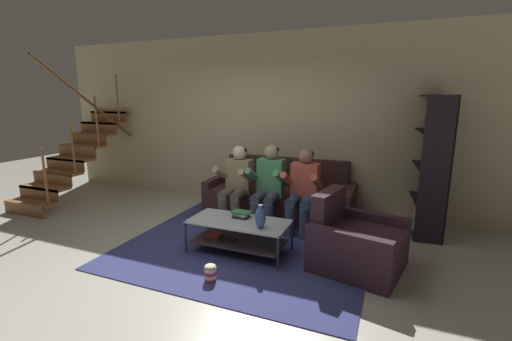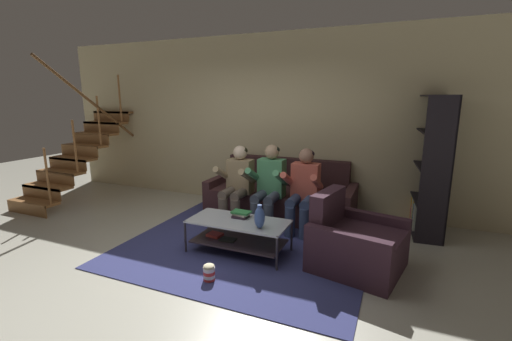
# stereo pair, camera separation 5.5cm
# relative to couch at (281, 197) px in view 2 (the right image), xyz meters

# --- Properties ---
(ground) EXTENTS (16.80, 16.80, 0.00)m
(ground) POSITION_rel_couch_xyz_m (-0.49, -1.95, -0.29)
(ground) COLOR #AEAC9C
(back_partition) EXTENTS (8.40, 0.12, 2.90)m
(back_partition) POSITION_rel_couch_xyz_m (-0.49, 0.51, 1.16)
(back_partition) COLOR #C0B288
(back_partition) RESTS_ON ground
(staircase_run) EXTENTS (0.92, 2.20, 2.50)m
(staircase_run) POSITION_rel_couch_xyz_m (-3.75, -0.57, 0.62)
(staircase_run) COLOR #946034
(staircase_run) RESTS_ON ground
(couch) EXTENTS (2.31, 0.92, 0.88)m
(couch) POSITION_rel_couch_xyz_m (0.00, 0.00, 0.00)
(couch) COLOR #3C2326
(couch) RESTS_ON ground
(person_seated_left) EXTENTS (0.50, 0.58, 1.15)m
(person_seated_left) POSITION_rel_couch_xyz_m (-0.51, -0.55, 0.34)
(person_seated_left) COLOR brown
(person_seated_left) RESTS_ON ground
(person_seated_middle) EXTENTS (0.50, 0.58, 1.20)m
(person_seated_middle) POSITION_rel_couch_xyz_m (-0.00, -0.55, 0.36)
(person_seated_middle) COLOR #3C4658
(person_seated_middle) RESTS_ON ground
(person_seated_right) EXTENTS (0.50, 0.58, 1.17)m
(person_seated_right) POSITION_rel_couch_xyz_m (0.51, -0.55, 0.35)
(person_seated_right) COLOR navy
(person_seated_right) RESTS_ON ground
(coffee_table) EXTENTS (1.21, 0.57, 0.40)m
(coffee_table) POSITION_rel_couch_xyz_m (-0.04, -1.51, -0.02)
(coffee_table) COLOR #ADB6C4
(coffee_table) RESTS_ON ground
(area_rug) EXTENTS (3.00, 3.45, 0.01)m
(area_rug) POSITION_rel_couch_xyz_m (-0.01, -0.88, -0.28)
(area_rug) COLOR navy
(area_rug) RESTS_ON ground
(vase) EXTENTS (0.12, 0.12, 0.28)m
(vase) POSITION_rel_couch_xyz_m (0.30, -1.63, 0.25)
(vase) COLOR #375394
(vase) RESTS_ON coffee_table
(book_stack) EXTENTS (0.23, 0.18, 0.08)m
(book_stack) POSITION_rel_couch_xyz_m (-0.05, -1.39, 0.16)
(book_stack) COLOR #2E212C
(book_stack) RESTS_ON coffee_table
(bookshelf) EXTENTS (0.43, 0.96, 1.90)m
(bookshelf) POSITION_rel_couch_xyz_m (2.14, 0.15, 0.45)
(bookshelf) COLOR black
(bookshelf) RESTS_ON ground
(armchair) EXTENTS (1.06, 1.03, 0.84)m
(armchair) POSITION_rel_couch_xyz_m (1.33, -1.36, -0.01)
(armchair) COLOR #351F2A
(armchair) RESTS_ON ground
(popcorn_tub) EXTENTS (0.12, 0.12, 0.19)m
(popcorn_tub) POSITION_rel_couch_xyz_m (-0.01, -2.24, -0.19)
(popcorn_tub) COLOR red
(popcorn_tub) RESTS_ON ground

